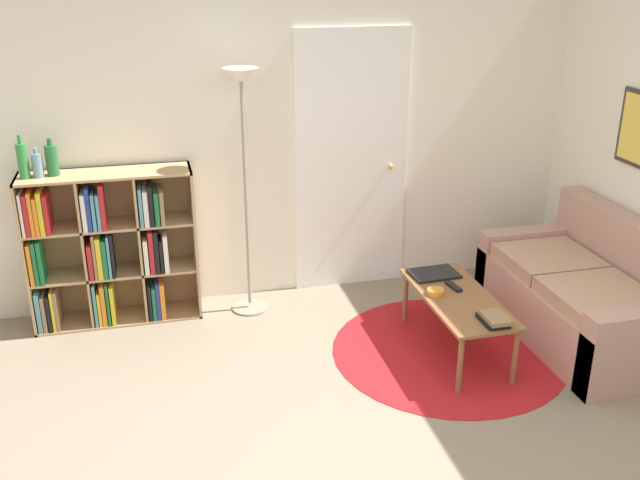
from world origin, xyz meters
The scene contains 13 objects.
wall_back centered at (0.02, 2.46, 1.29)m, with size 7.38×0.11×2.60m.
rug centered at (0.78, 1.19, 0.00)m, with size 1.58×1.58×0.01m.
bookshelf centered at (-1.45, 2.25, 0.56)m, with size 1.18×0.34×1.13m.
floor_lamp centered at (-0.44, 2.16, 1.42)m, with size 0.28×0.28×1.82m.
couch centered at (1.82, 1.19, 0.28)m, with size 0.83×1.56×0.85m.
coffee_table centered at (0.83, 1.20, 0.37)m, with size 0.45×1.04×0.41m.
laptop centered at (0.80, 1.55, 0.42)m, with size 0.34×0.25×0.02m.
bowl centered at (0.69, 1.26, 0.43)m, with size 0.11×0.11×0.04m.
book_stack_on_table centered at (0.89, 0.80, 0.44)m, with size 0.15×0.21×0.05m.
remote centered at (0.85, 1.32, 0.42)m, with size 0.07×0.17×0.02m.
bottle_left centered at (-1.91, 2.23, 1.25)m, with size 0.07×0.07×0.30m.
bottle_middle centered at (-1.83, 2.24, 1.21)m, with size 0.07×0.07×0.20m.
bottle_right centered at (-1.73, 2.26, 1.24)m, with size 0.08×0.08×0.26m.
Camera 1 is at (-1.10, -2.72, 2.52)m, focal length 40.00 mm.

